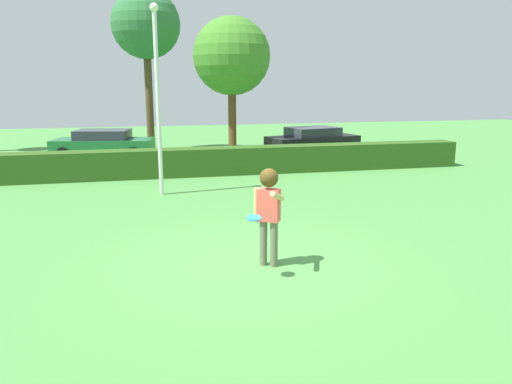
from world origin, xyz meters
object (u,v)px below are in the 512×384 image
parked_car_green (103,143)px  lamppost (158,91)px  parked_car_black (313,139)px  maple_tree (146,25)px  frisbee (254,218)px  person (269,205)px  willow_tree (232,57)px

parked_car_green → lamppost: bearing=-74.8°
parked_car_black → maple_tree: bearing=160.5°
frisbee → parked_car_black: (5.95, 13.88, -0.40)m
person → frisbee: bearing=-124.2°
person → lamppost: lamppost is taller
willow_tree → maple_tree: (-3.62, 1.72, 1.41)m
frisbee → lamppost: bearing=99.9°
parked_car_black → person: bearing=-112.7°
parked_car_green → frisbee: bearing=-77.3°
parked_car_green → maple_tree: size_ratio=0.60×
maple_tree → frisbee: bearing=-85.6°
willow_tree → maple_tree: size_ratio=0.83×
frisbee → lamppost: size_ratio=0.05×
willow_tree → parked_car_black: bearing=-13.0°
lamppost → maple_tree: bearing=90.3°
parked_car_black → willow_tree: 5.20m
frisbee → maple_tree: bearing=94.4°
frisbee → parked_car_green: 15.14m
person → parked_car_green: size_ratio=0.40×
person → maple_tree: maple_tree is taller
maple_tree → parked_car_green: bearing=-141.2°
lamppost → parked_car_black: (7.16, 6.91, -2.31)m
willow_tree → person: bearing=-97.9°
parked_car_black → maple_tree: size_ratio=0.61×
lamppost → parked_car_green: size_ratio=1.21×
willow_tree → maple_tree: 4.25m
maple_tree → willow_tree: bearing=-25.5°
parked_car_green → maple_tree: bearing=38.8°
parked_car_green → willow_tree: size_ratio=0.73×
parked_car_green → willow_tree: (5.69, -0.06, 3.67)m
frisbee → maple_tree: (-1.26, 16.43, 4.68)m
parked_car_green → willow_tree: willow_tree is taller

